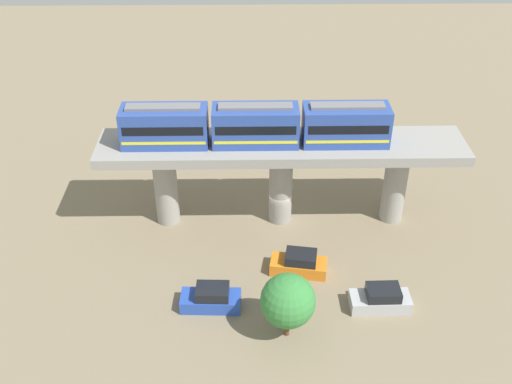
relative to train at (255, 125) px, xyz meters
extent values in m
plane|color=#84755B|center=(0.00, 2.06, -8.90)|extent=(120.00, 120.00, 0.00)
cylinder|color=#999691|center=(0.00, -7.31, -5.62)|extent=(1.90, 1.90, 6.57)
cylinder|color=#999691|center=(0.00, 2.06, -5.62)|extent=(1.90, 1.90, 6.57)
cylinder|color=#999691|center=(0.00, 11.44, -5.62)|extent=(1.90, 1.90, 6.57)
cube|color=#999691|center=(0.00, 2.06, -1.93)|extent=(5.20, 28.85, 0.80)
cube|color=#2D4CA5|center=(0.00, -6.95, -0.03)|extent=(2.60, 6.60, 3.00)
cube|color=black|center=(0.00, -6.95, 0.22)|extent=(2.64, 6.07, 0.70)
cube|color=yellow|center=(0.00, -6.95, -0.78)|extent=(2.64, 6.34, 0.24)
cube|color=slate|center=(0.00, -6.95, 1.59)|extent=(1.10, 5.61, 0.24)
cube|color=#2D4CA5|center=(0.00, 0.00, -0.03)|extent=(2.60, 6.60, 3.00)
cube|color=black|center=(0.00, 0.00, 0.22)|extent=(2.64, 6.07, 0.70)
cube|color=yellow|center=(0.00, 0.00, -0.78)|extent=(2.64, 6.34, 0.24)
cube|color=slate|center=(0.00, 0.00, 1.59)|extent=(1.10, 5.61, 0.24)
cube|color=#2D4CA5|center=(0.00, 6.95, -0.03)|extent=(2.60, 6.60, 3.00)
cube|color=black|center=(0.00, 6.95, 0.22)|extent=(2.64, 6.07, 0.70)
cube|color=yellow|center=(0.00, 6.95, -0.78)|extent=(2.64, 6.34, 0.24)
cube|color=slate|center=(0.00, 6.95, 1.59)|extent=(1.10, 5.61, 0.24)
cube|color=orange|center=(6.74, 3.13, -8.40)|extent=(2.47, 4.44, 1.00)
cube|color=black|center=(6.74, 3.28, -7.52)|extent=(2.00, 2.54, 0.76)
cube|color=#284CB7|center=(10.32, -3.30, -8.40)|extent=(1.97, 4.27, 1.00)
cube|color=black|center=(10.32, -3.15, -7.52)|extent=(1.73, 2.36, 0.76)
cube|color=#B2B5BA|center=(10.59, 8.55, -8.40)|extent=(1.87, 4.23, 1.00)
cube|color=black|center=(10.59, 8.70, -7.52)|extent=(1.68, 2.33, 0.76)
cylinder|color=brown|center=(13.02, 1.88, -7.87)|extent=(0.36, 0.36, 2.07)
sphere|color=#38843D|center=(13.02, 1.88, -5.84)|extent=(3.62, 3.62, 3.62)
camera|label=1|loc=(41.37, -0.65, 21.74)|focal=42.63mm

